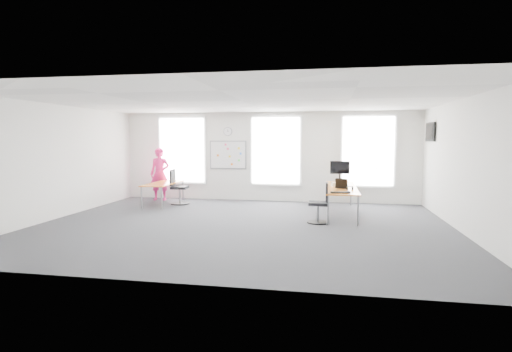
% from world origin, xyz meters
% --- Properties ---
extents(floor, '(10.00, 10.00, 0.00)m').
position_xyz_m(floor, '(0.00, 0.00, 0.00)').
color(floor, '#29292E').
rests_on(floor, ground).
extents(ceiling, '(10.00, 10.00, 0.00)m').
position_xyz_m(ceiling, '(0.00, 0.00, 3.00)').
color(ceiling, white).
rests_on(ceiling, ground).
extents(wall_back, '(10.00, 0.00, 10.00)m').
position_xyz_m(wall_back, '(0.00, 4.00, 1.50)').
color(wall_back, white).
rests_on(wall_back, ground).
extents(wall_front, '(10.00, 0.00, 10.00)m').
position_xyz_m(wall_front, '(0.00, -4.00, 1.50)').
color(wall_front, white).
rests_on(wall_front, ground).
extents(wall_left, '(0.00, 10.00, 10.00)m').
position_xyz_m(wall_left, '(-5.00, 0.00, 1.50)').
color(wall_left, white).
rests_on(wall_left, ground).
extents(wall_right, '(0.00, 10.00, 10.00)m').
position_xyz_m(wall_right, '(5.00, 0.00, 1.50)').
color(wall_right, white).
rests_on(wall_right, ground).
extents(window_left, '(1.60, 0.06, 2.20)m').
position_xyz_m(window_left, '(-3.00, 3.97, 1.70)').
color(window_left, silver).
rests_on(window_left, wall_back).
extents(window_mid, '(1.60, 0.06, 2.20)m').
position_xyz_m(window_mid, '(0.30, 3.97, 1.70)').
color(window_mid, silver).
rests_on(window_mid, wall_back).
extents(window_right, '(1.60, 0.06, 2.20)m').
position_xyz_m(window_right, '(3.30, 3.97, 1.70)').
color(window_right, silver).
rests_on(window_right, wall_back).
extents(desk_right, '(0.84, 3.14, 0.76)m').
position_xyz_m(desk_right, '(2.41, 1.93, 0.71)').
color(desk_right, gold).
rests_on(desk_right, ground).
extents(desk_left, '(0.76, 1.91, 0.70)m').
position_xyz_m(desk_left, '(-3.15, 2.64, 0.64)').
color(desk_left, gold).
rests_on(desk_left, ground).
extents(chair_right, '(0.54, 0.54, 1.02)m').
position_xyz_m(chair_right, '(1.87, 0.62, 0.45)').
color(chair_right, black).
rests_on(chair_right, ground).
extents(chair_left, '(0.60, 0.60, 1.12)m').
position_xyz_m(chair_left, '(-2.72, 2.78, 0.49)').
color(chair_left, black).
rests_on(chair_left, ground).
extents(person, '(0.70, 0.51, 1.80)m').
position_xyz_m(person, '(-3.63, 3.47, 0.90)').
color(person, '#D11F67').
rests_on(person, ground).
extents(whiteboard, '(1.20, 0.03, 0.90)m').
position_xyz_m(whiteboard, '(-1.35, 3.97, 1.55)').
color(whiteboard, white).
rests_on(whiteboard, wall_back).
extents(wall_clock, '(0.30, 0.04, 0.30)m').
position_xyz_m(wall_clock, '(-1.35, 3.97, 2.35)').
color(wall_clock, gray).
rests_on(wall_clock, wall_back).
extents(tv, '(0.06, 0.90, 0.55)m').
position_xyz_m(tv, '(4.95, 3.00, 2.30)').
color(tv, black).
rests_on(tv, wall_right).
extents(keyboard, '(0.48, 0.25, 0.02)m').
position_xyz_m(keyboard, '(2.33, 0.66, 0.77)').
color(keyboard, black).
rests_on(keyboard, desk_right).
extents(mouse, '(0.08, 0.13, 0.05)m').
position_xyz_m(mouse, '(2.57, 0.70, 0.79)').
color(mouse, black).
rests_on(mouse, desk_right).
extents(lens_cap, '(0.08, 0.08, 0.01)m').
position_xyz_m(lens_cap, '(2.55, 1.05, 0.77)').
color(lens_cap, black).
rests_on(lens_cap, desk_right).
extents(headphones, '(0.18, 0.10, 0.10)m').
position_xyz_m(headphones, '(2.60, 1.35, 0.81)').
color(headphones, black).
rests_on(headphones, desk_right).
extents(laptop_sleeve, '(0.34, 0.28, 0.27)m').
position_xyz_m(laptop_sleeve, '(2.40, 1.55, 0.90)').
color(laptop_sleeve, black).
rests_on(laptop_sleeve, desk_right).
extents(paper_stack, '(0.38, 0.32, 0.11)m').
position_xyz_m(paper_stack, '(2.31, 2.13, 0.82)').
color(paper_stack, beige).
rests_on(paper_stack, desk_right).
extents(monitor, '(0.60, 0.24, 0.66)m').
position_xyz_m(monitor, '(2.40, 3.10, 1.16)').
color(monitor, black).
rests_on(monitor, desk_right).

